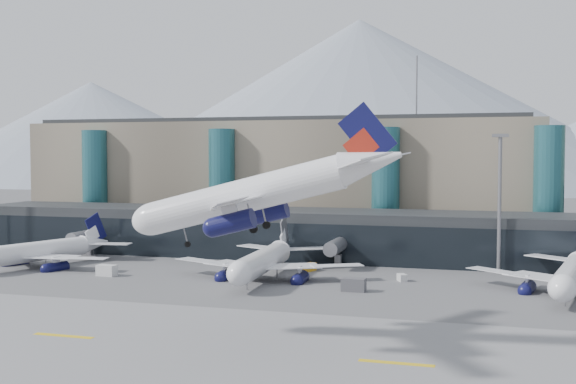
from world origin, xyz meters
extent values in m
plane|color=#515154|center=(0.00, 0.00, 0.00)|extent=(900.00, 900.00, 0.00)
cube|color=slate|center=(0.00, -15.00, 0.02)|extent=(400.00, 40.00, 0.04)
cube|color=gold|center=(-20.00, -15.00, 0.05)|extent=(8.00, 1.00, 0.02)
cube|color=gold|center=(20.00, -15.00, 0.05)|extent=(8.00, 1.00, 0.02)
cube|color=black|center=(0.00, 58.00, 5.00)|extent=(170.00, 18.00, 10.00)
cube|color=black|center=(0.00, 49.10, 4.00)|extent=(170.00, 0.40, 8.00)
cylinder|color=slate|center=(-55.00, 47.00, 4.20)|extent=(2.80, 14.00, 2.80)
cube|color=slate|center=(-55.00, 47.00, 1.20)|extent=(1.20, 1.20, 2.40)
cylinder|color=slate|center=(0.00, 47.00, 4.20)|extent=(2.80, 14.00, 2.80)
cube|color=slate|center=(0.00, 47.00, 1.20)|extent=(1.20, 1.20, 2.40)
cube|color=gray|center=(-25.00, 90.00, 15.00)|extent=(130.00, 30.00, 30.00)
cube|color=black|center=(-25.00, 90.00, 30.50)|extent=(123.50, 28.00, 1.00)
cylinder|color=#245E67|center=(-70.00, 74.00, 14.00)|extent=(6.40, 6.40, 28.00)
cylinder|color=#245E67|center=(-35.00, 74.00, 14.00)|extent=(6.40, 6.40, 28.00)
cylinder|color=#245E67|center=(5.00, 74.00, 14.00)|extent=(6.40, 6.40, 28.00)
cylinder|color=#245E67|center=(40.00, 74.00, 14.00)|extent=(6.40, 6.40, 28.00)
cylinder|color=slate|center=(10.00, 90.00, 38.00)|extent=(0.40, 0.40, 16.00)
cone|color=gray|center=(-260.00, 380.00, 37.50)|extent=(320.00, 320.00, 75.00)
cone|color=gray|center=(-60.00, 380.00, 55.00)|extent=(400.00, 400.00, 110.00)
cylinder|color=slate|center=(30.00, 48.00, 12.50)|extent=(0.70, 0.70, 25.00)
cube|color=slate|center=(30.00, 48.00, 25.30)|extent=(3.00, 1.20, 0.60)
cylinder|color=white|center=(3.74, -11.89, 18.78)|extent=(23.63, 4.12, 3.91)
ellipsoid|color=white|center=(-8.06, -12.00, 18.78)|extent=(5.51, 3.96, 3.91)
cone|color=white|center=(18.91, -11.76, 18.98)|extent=(6.78, 3.97, 3.91)
cube|color=white|center=(5.50, -20.30, 18.14)|extent=(12.43, 17.68, 0.20)
cylinder|color=#0E0E3D|center=(4.13, -18.29, 16.14)|extent=(4.74, 2.19, 2.15)
cube|color=white|center=(18.95, -16.47, 19.18)|extent=(7.15, 9.31, 0.16)
cube|color=white|center=(5.35, -3.45, 18.14)|extent=(12.20, 17.71, 0.20)
cylinder|color=#0E0E3D|center=(4.02, -5.48, 16.14)|extent=(4.74, 2.19, 2.15)
cube|color=white|center=(18.86, -7.04, 19.18)|extent=(7.03, 9.33, 0.16)
cube|color=#0E0E3D|center=(19.24, -11.75, 22.11)|extent=(5.84, 0.29, 6.88)
cube|color=maroon|center=(18.23, -11.76, 20.93)|extent=(3.91, 0.31, 3.76)
cylinder|color=slate|center=(-4.52, -11.97, 16.24)|extent=(0.16, 0.16, 3.13)
cylinder|color=black|center=(-4.52, -11.97, 14.87)|extent=(0.70, 0.25, 0.69)
cylinder|color=black|center=(4.77, -14.23, 14.87)|extent=(0.90, 0.36, 0.89)
cylinder|color=black|center=(4.73, -9.54, 14.87)|extent=(0.90, 0.36, 0.89)
cylinder|color=white|center=(-55.35, 31.00, 4.26)|extent=(10.92, 23.09, 3.82)
cone|color=white|center=(-50.67, 45.06, 4.45)|extent=(5.71, 7.46, 3.82)
cube|color=white|center=(-47.02, 29.96, 3.63)|extent=(17.00, 7.45, 0.19)
cylinder|color=#0E0E3D|center=(-49.31, 29.33, 1.68)|extent=(3.45, 5.04, 2.10)
cube|color=white|center=(-46.29, 43.61, 4.64)|extent=(8.99, 4.67, 0.15)
cube|color=white|center=(-62.64, 35.17, 3.63)|extent=(15.81, 15.39, 0.19)
cylinder|color=#0E0E3D|center=(-61.19, 33.29, 1.68)|extent=(3.45, 5.04, 2.10)
cube|color=white|center=(-55.04, 46.52, 4.64)|extent=(8.29, 8.48, 0.15)
cube|color=#0E0E3D|center=(-50.56, 45.38, 7.51)|extent=(2.02, 5.49, 6.73)
cube|color=white|center=(-50.87, 44.44, 6.36)|extent=(1.46, 3.71, 3.68)
cylinder|color=slate|center=(-57.90, 23.34, 1.77)|extent=(0.16, 0.16, 3.06)
cylinder|color=black|center=(-57.90, 23.34, 0.44)|extent=(0.44, 0.72, 0.68)
cylinder|color=black|center=(-52.86, 31.21, 0.44)|extent=(0.60, 0.93, 0.87)
cylinder|color=black|center=(-57.21, 32.66, 0.44)|extent=(0.60, 0.93, 0.87)
cylinder|color=white|center=(-9.43, 30.22, 4.58)|extent=(5.30, 24.99, 4.11)
ellipsoid|color=white|center=(-8.84, 17.82, 4.58)|extent=(4.38, 5.95, 4.11)
cone|color=white|center=(-10.20, 46.15, 4.79)|extent=(4.45, 7.28, 4.11)
cube|color=white|center=(-0.67, 32.41, 3.90)|extent=(18.50, 13.59, 0.21)
cylinder|color=#0E0E3D|center=(-2.72, 30.90, 1.81)|extent=(2.50, 5.07, 2.26)
cube|color=white|center=(-5.24, 46.39, 4.99)|extent=(9.74, 7.76, 0.16)
cube|color=white|center=(-18.37, 31.56, 3.90)|extent=(18.69, 12.29, 0.21)
cylinder|color=#0E0E3D|center=(-16.18, 30.25, 1.81)|extent=(2.50, 5.07, 2.26)
cube|color=white|center=(-15.16, 45.92, 4.99)|extent=(9.85, 7.14, 0.16)
cube|color=slate|center=(-10.22, 46.51, 8.08)|extent=(0.54, 6.15, 7.24)
cube|color=white|center=(-10.17, 45.45, 6.84)|extent=(0.49, 4.12, 3.96)
cylinder|color=slate|center=(-9.02, 21.54, 1.91)|extent=(0.17, 0.17, 3.29)
cylinder|color=black|center=(-9.02, 21.54, 0.47)|extent=(0.30, 0.74, 0.73)
cylinder|color=black|center=(-7.02, 31.40, 0.47)|extent=(0.41, 0.95, 0.94)
cylinder|color=black|center=(-11.95, 31.16, 0.47)|extent=(0.41, 0.95, 0.94)
cylinder|color=white|center=(41.28, 31.00, 4.48)|extent=(8.39, 24.62, 4.03)
ellipsoid|color=white|center=(39.06, 19.06, 4.48)|extent=(4.99, 6.28, 4.03)
cube|color=white|center=(33.06, 34.29, 3.82)|extent=(17.55, 14.88, 0.20)
cylinder|color=#0E0E3D|center=(34.86, 32.54, 1.77)|extent=(3.06, 5.18, 2.21)
cube|color=white|center=(39.35, 47.24, 4.89)|extent=(9.22, 8.33, 0.16)
cylinder|color=slate|center=(39.73, 22.64, 1.87)|extent=(0.16, 0.16, 3.22)
cylinder|color=black|center=(39.73, 22.64, 0.46)|extent=(0.38, 0.75, 0.71)
cylinder|color=black|center=(39.09, 32.46, 0.46)|extent=(0.52, 0.97, 0.92)
cube|color=silver|center=(-37.64, 24.74, 0.98)|extent=(3.61, 2.21, 1.96)
cube|color=orange|center=(-4.00, 40.48, 0.73)|extent=(2.16, 2.84, 1.45)
cube|color=#4B4B50|center=(7.90, 22.90, 1.05)|extent=(3.82, 2.07, 2.11)
cube|color=#4B4B50|center=(-68.80, 36.02, 1.00)|extent=(3.28, 4.05, 2.00)
cube|color=silver|center=(14.09, 34.34, 0.62)|extent=(2.07, 2.45, 1.24)
camera|label=1|loc=(30.23, -89.48, 21.87)|focal=45.00mm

